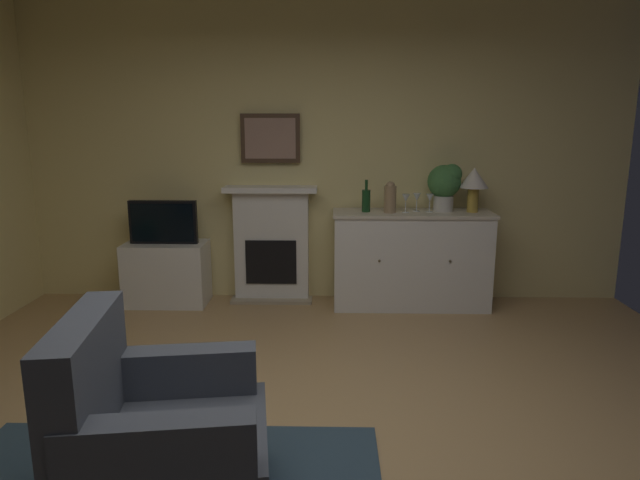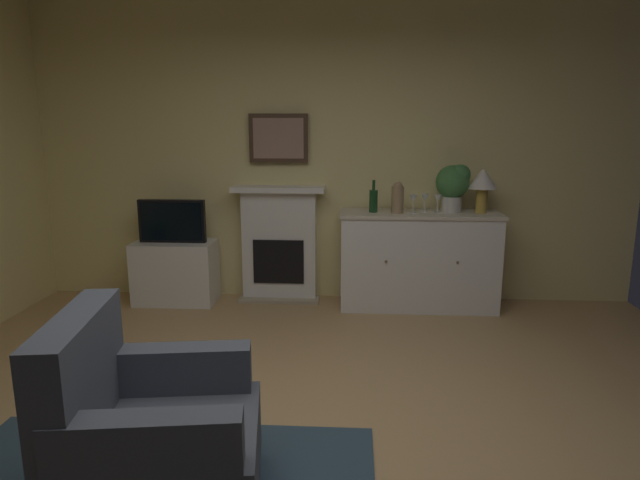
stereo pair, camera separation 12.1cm
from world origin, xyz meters
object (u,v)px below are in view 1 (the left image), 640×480
(framed_picture, at_px, (270,138))
(armchair, at_px, (156,437))
(sideboard_cabinet, at_px, (411,259))
(potted_plant_small, at_px, (445,183))
(vase_decorative, at_px, (390,197))
(fireplace_unit, at_px, (272,244))
(wine_bottle, at_px, (366,200))
(wine_glass_center, at_px, (417,198))
(wine_glass_left, at_px, (406,199))
(tv_set, at_px, (163,222))
(table_lamp, at_px, (474,181))
(wine_glass_right, at_px, (430,199))
(tv_cabinet, at_px, (167,273))

(framed_picture, distance_m, armchair, 3.31)
(sideboard_cabinet, height_order, potted_plant_small, potted_plant_small)
(sideboard_cabinet, relative_size, vase_decorative, 5.12)
(fireplace_unit, height_order, vase_decorative, vase_decorative)
(sideboard_cabinet, distance_m, wine_bottle, 0.70)
(wine_glass_center, relative_size, armchair, 0.18)
(wine_glass_left, xyz_separation_m, tv_set, (-2.21, 0.03, -0.23))
(framed_picture, xyz_separation_m, wine_glass_center, (1.35, -0.19, -0.53))
(tv_set, bearing_deg, framed_picture, 13.31)
(fireplace_unit, xyz_separation_m, potted_plant_small, (1.60, -0.13, 0.60))
(framed_picture, bearing_deg, wine_glass_center, -7.89)
(sideboard_cabinet, distance_m, table_lamp, 0.90)
(wine_bottle, bearing_deg, wine_glass_center, 6.07)
(wine_bottle, height_order, potted_plant_small, potted_plant_small)
(wine_glass_center, xyz_separation_m, vase_decorative, (-0.25, -0.09, 0.02))
(potted_plant_small, bearing_deg, framed_picture, 173.67)
(wine_glass_right, distance_m, armchair, 3.36)
(fireplace_unit, height_order, wine_bottle, wine_bottle)
(wine_glass_center, distance_m, wine_glass_right, 0.12)
(table_lamp, bearing_deg, fireplace_unit, 174.50)
(framed_picture, bearing_deg, wine_glass_left, -11.98)
(wine_glass_left, relative_size, tv_cabinet, 0.22)
(wine_glass_center, bearing_deg, potted_plant_small, 2.11)
(vase_decorative, distance_m, tv_set, 2.08)
(tv_cabinet, bearing_deg, wine_glass_center, 0.52)
(table_lamp, height_order, armchair, table_lamp)
(fireplace_unit, xyz_separation_m, sideboard_cabinet, (1.31, -0.18, -0.10))
(wine_bottle, relative_size, tv_cabinet, 0.39)
(wine_glass_right, height_order, potted_plant_small, potted_plant_small)
(tv_set, bearing_deg, armchair, -74.18)
(table_lamp, bearing_deg, wine_bottle, -179.21)
(potted_plant_small, bearing_deg, wine_glass_left, -166.80)
(potted_plant_small, bearing_deg, tv_set, -178.81)
(fireplace_unit, height_order, armchair, fireplace_unit)
(wine_bottle, bearing_deg, table_lamp, 0.79)
(fireplace_unit, bearing_deg, sideboard_cabinet, -7.73)
(table_lamp, relative_size, tv_cabinet, 0.53)
(wine_bottle, xyz_separation_m, vase_decorative, (0.21, -0.04, 0.03))
(wine_glass_right, xyz_separation_m, armchair, (-1.62, -2.87, -0.63))
(wine_glass_left, relative_size, wine_glass_center, 1.00)
(fireplace_unit, relative_size, tv_set, 1.77)
(wine_glass_right, relative_size, tv_cabinet, 0.22)
(sideboard_cabinet, distance_m, wine_glass_center, 0.57)
(tv_cabinet, distance_m, potted_plant_small, 2.71)
(tv_set, bearing_deg, wine_glass_center, 1.09)
(table_lamp, xyz_separation_m, potted_plant_small, (-0.24, 0.05, -0.02))
(armchair, bearing_deg, wine_glass_center, 62.65)
(potted_plant_small, bearing_deg, wine_glass_center, -177.89)
(framed_picture, distance_m, wine_glass_right, 1.56)
(fireplace_unit, bearing_deg, framed_picture, 90.00)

